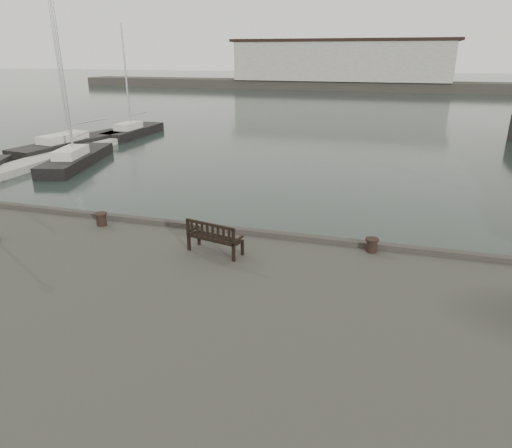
# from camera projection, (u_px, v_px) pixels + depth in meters

# --- Properties ---
(ground) EXTENTS (400.00, 400.00, 0.00)m
(ground) POSITION_uv_depth(u_px,v_px,m) (256.00, 272.00, 16.77)
(ground) COLOR black
(ground) RESTS_ON ground
(pontoon) EXTENTS (2.00, 24.00, 0.50)m
(pontoon) POSITION_uv_depth(u_px,v_px,m) (16.00, 168.00, 30.98)
(pontoon) COLOR beige
(pontoon) RESTS_ON ground
(breakwater) EXTENTS (140.00, 9.50, 12.20)m
(breakwater) POSITION_uv_depth(u_px,v_px,m) (356.00, 70.00, 99.10)
(breakwater) COLOR #383530
(breakwater) RESTS_ON ground
(bench) EXTENTS (1.91, 1.03, 1.05)m
(bench) POSITION_uv_depth(u_px,v_px,m) (215.00, 243.00, 14.50)
(bench) COLOR black
(bench) RESTS_ON quay
(bollard_left) EXTENTS (0.59, 0.59, 0.48)m
(bollard_left) POSITION_uv_depth(u_px,v_px,m) (101.00, 219.00, 16.88)
(bollard_left) COLOR black
(bollard_left) RESTS_ON quay
(bollard_right) EXTENTS (0.51, 0.51, 0.45)m
(bollard_right) POSITION_uv_depth(u_px,v_px,m) (372.00, 245.00, 14.62)
(bollard_right) COLOR black
(bollard_right) RESTS_ON quay
(yacht_b) EXTENTS (4.16, 12.02, 15.32)m
(yacht_b) POSITION_uv_depth(u_px,v_px,m) (75.00, 145.00, 38.72)
(yacht_b) COLOR black
(yacht_b) RESTS_ON ground
(yacht_c) EXTENTS (4.30, 9.25, 12.19)m
(yacht_c) POSITION_uv_depth(u_px,v_px,m) (78.00, 162.00, 32.87)
(yacht_c) COLOR black
(yacht_c) RESTS_ON ground
(yacht_d) EXTENTS (2.31, 8.42, 10.74)m
(yacht_d) POSITION_uv_depth(u_px,v_px,m) (134.00, 134.00, 44.50)
(yacht_d) COLOR black
(yacht_d) RESTS_ON ground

